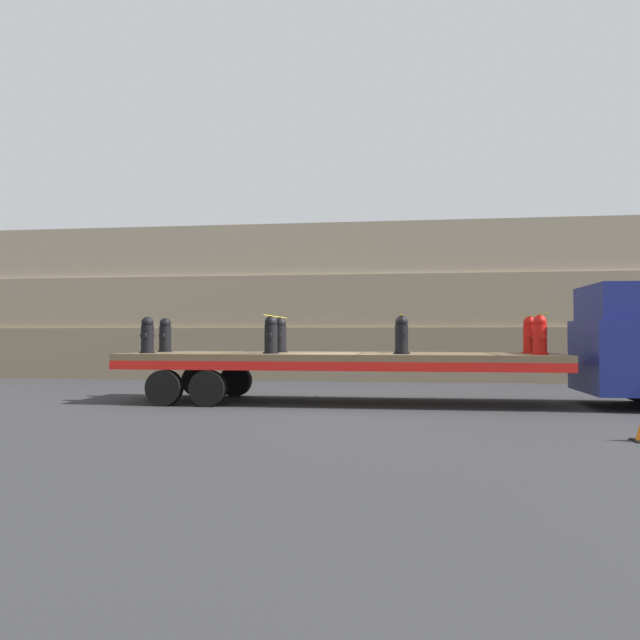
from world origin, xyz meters
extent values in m
plane|color=#2D2D30|center=(0.00, 0.00, 0.00)|extent=(120.00, 120.00, 0.00)
cube|color=#84755B|center=(0.00, 8.14, 0.92)|extent=(60.00, 3.00, 1.84)
cube|color=gray|center=(0.00, 8.29, 2.76)|extent=(60.00, 3.00, 1.84)
cube|color=tan|center=(0.00, 8.44, 4.60)|extent=(60.00, 3.00, 1.84)
cube|color=navy|center=(6.67, 0.00, 1.11)|extent=(2.41, 2.47, 1.61)
cube|color=navy|center=(6.43, 0.00, 2.30)|extent=(1.68, 2.28, 0.77)
cylinder|color=black|center=(7.10, 1.18, 0.57)|extent=(1.13, 0.28, 1.13)
cube|color=brown|center=(0.00, 0.00, 1.09)|extent=(10.11, 2.50, 0.15)
cube|color=red|center=(0.00, -1.21, 0.91)|extent=(10.11, 0.08, 0.20)
cube|color=red|center=(0.00, 1.21, 0.91)|extent=(10.11, 0.08, 0.20)
cylinder|color=black|center=(-2.78, -1.15, 0.40)|extent=(0.80, 0.30, 0.80)
cylinder|color=black|center=(-2.78, 1.15, 0.40)|extent=(0.80, 0.30, 0.80)
cylinder|color=black|center=(-3.79, -1.15, 0.40)|extent=(0.80, 0.30, 0.80)
cylinder|color=black|center=(-3.79, 1.15, 0.40)|extent=(0.80, 0.30, 0.80)
cylinder|color=black|center=(-4.45, -0.55, 1.18)|extent=(0.37, 0.37, 0.03)
cylinder|color=black|center=(-4.45, -0.55, 1.49)|extent=(0.30, 0.30, 0.66)
sphere|color=black|center=(-4.45, -0.55, 1.88)|extent=(0.28, 0.28, 0.28)
cylinder|color=black|center=(-4.45, -0.76, 1.57)|extent=(0.13, 0.12, 0.13)
cylinder|color=black|center=(-4.45, -0.34, 1.57)|extent=(0.13, 0.12, 0.13)
cylinder|color=black|center=(-4.45, 0.55, 1.18)|extent=(0.37, 0.37, 0.03)
cylinder|color=black|center=(-4.45, 0.55, 1.49)|extent=(0.30, 0.30, 0.66)
sphere|color=black|center=(-4.45, 0.55, 1.88)|extent=(0.28, 0.28, 0.28)
cylinder|color=black|center=(-4.45, 0.34, 1.57)|extent=(0.13, 0.12, 0.13)
cylinder|color=black|center=(-4.45, 0.76, 1.57)|extent=(0.13, 0.12, 0.13)
cylinder|color=black|center=(-1.48, -0.55, 1.18)|extent=(0.37, 0.37, 0.03)
cylinder|color=black|center=(-1.48, -0.55, 1.49)|extent=(0.30, 0.30, 0.66)
sphere|color=black|center=(-1.48, -0.55, 1.88)|extent=(0.28, 0.28, 0.28)
cylinder|color=black|center=(-1.48, -0.76, 1.57)|extent=(0.13, 0.12, 0.13)
cylinder|color=black|center=(-1.48, -0.34, 1.57)|extent=(0.13, 0.12, 0.13)
cylinder|color=black|center=(-1.48, 0.55, 1.18)|extent=(0.37, 0.37, 0.03)
cylinder|color=black|center=(-1.48, 0.55, 1.49)|extent=(0.30, 0.30, 0.66)
sphere|color=black|center=(-1.48, 0.55, 1.88)|extent=(0.28, 0.28, 0.28)
cylinder|color=black|center=(-1.48, 0.34, 1.57)|extent=(0.13, 0.12, 0.13)
cylinder|color=black|center=(-1.48, 0.76, 1.57)|extent=(0.13, 0.12, 0.13)
cylinder|color=black|center=(1.48, -0.55, 1.18)|extent=(0.37, 0.37, 0.03)
cylinder|color=black|center=(1.48, -0.55, 1.49)|extent=(0.30, 0.30, 0.66)
sphere|color=black|center=(1.48, -0.55, 1.88)|extent=(0.28, 0.28, 0.28)
cylinder|color=black|center=(1.48, -0.76, 1.57)|extent=(0.13, 0.12, 0.13)
cylinder|color=black|center=(1.48, -0.34, 1.57)|extent=(0.13, 0.12, 0.13)
cylinder|color=black|center=(1.48, 0.55, 1.18)|extent=(0.37, 0.37, 0.03)
cylinder|color=black|center=(1.48, 0.55, 1.49)|extent=(0.30, 0.30, 0.66)
sphere|color=black|center=(1.48, 0.55, 1.88)|extent=(0.28, 0.28, 0.28)
cylinder|color=black|center=(1.48, 0.34, 1.57)|extent=(0.13, 0.12, 0.13)
cylinder|color=black|center=(1.48, 0.76, 1.57)|extent=(0.13, 0.12, 0.13)
cylinder|color=red|center=(4.45, -0.55, 1.18)|extent=(0.37, 0.37, 0.03)
cylinder|color=red|center=(4.45, -0.55, 1.49)|extent=(0.30, 0.30, 0.66)
sphere|color=red|center=(4.45, -0.55, 1.88)|extent=(0.28, 0.28, 0.28)
cylinder|color=red|center=(4.45, -0.76, 1.57)|extent=(0.13, 0.12, 0.13)
cylinder|color=red|center=(4.45, -0.34, 1.57)|extent=(0.13, 0.12, 0.13)
cylinder|color=red|center=(4.45, 0.55, 1.18)|extent=(0.37, 0.37, 0.03)
cylinder|color=red|center=(4.45, 0.55, 1.49)|extent=(0.30, 0.30, 0.66)
sphere|color=red|center=(4.45, 0.55, 1.88)|extent=(0.28, 0.28, 0.28)
cylinder|color=red|center=(4.45, 0.34, 1.57)|extent=(0.13, 0.12, 0.13)
cylinder|color=red|center=(4.45, 0.76, 1.57)|extent=(0.13, 0.12, 0.13)
cube|color=yellow|center=(-1.48, 0.00, 2.03)|extent=(0.05, 2.70, 0.01)
cube|color=yellow|center=(1.48, 0.00, 2.03)|extent=(0.05, 2.70, 0.01)
cube|color=yellow|center=(4.45, 0.00, 2.03)|extent=(0.05, 2.70, 0.01)
camera|label=1|loc=(1.54, -14.54, 1.58)|focal=35.00mm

